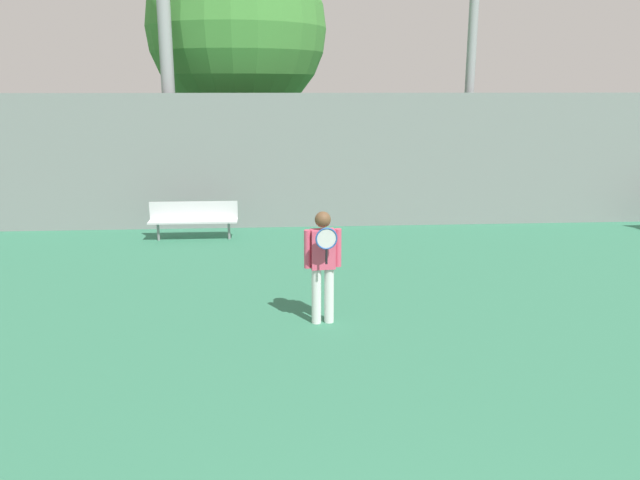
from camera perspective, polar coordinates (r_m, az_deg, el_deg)
name	(u,v)px	position (r m, az deg, el deg)	size (l,w,h in m)	color
tennis_player	(323,261)	(8.99, 0.26, -1.91)	(0.54, 0.43, 1.67)	silver
bench_courtside_far	(194,216)	(14.42, -11.49, 2.13)	(1.98, 0.40, 0.85)	silver
light_pole_near_left	(474,1)	(16.56, 13.93, 20.41)	(0.90, 0.60, 8.84)	#939399
back_fence	(307,161)	(15.21, -1.23, 7.20)	(28.92, 0.06, 3.24)	gray
tree_green_broad	(237,29)	(18.09, -7.60, 18.54)	(4.89, 4.89, 7.36)	brown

